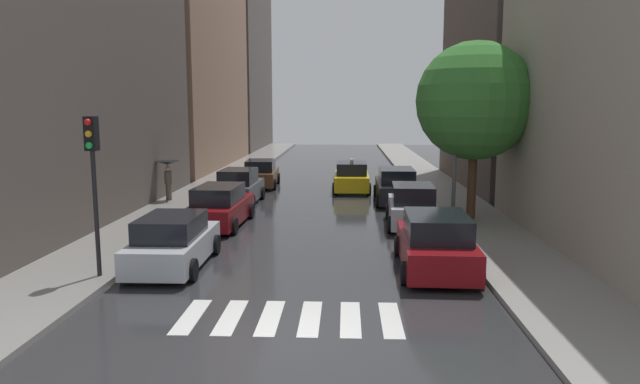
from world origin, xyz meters
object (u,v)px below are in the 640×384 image
at_px(parked_car_right_nearest, 436,244).
at_px(pedestrian_foreground, 168,170).
at_px(parked_car_left_third, 239,188).
at_px(taxi_midroad, 352,177).
at_px(parked_car_left_nearest, 173,243).
at_px(lamp_post_right, 456,129).
at_px(parked_car_left_fourth, 261,174).
at_px(parked_car_right_second, 412,207).
at_px(parked_car_left_second, 220,207).
at_px(traffic_light_left_corner, 93,161).
at_px(street_tree_right, 475,101).
at_px(parked_car_right_third, 396,186).

relative_size(parked_car_right_nearest, pedestrian_foreground, 2.38).
bearing_deg(parked_car_left_third, taxi_midroad, -48.93).
relative_size(parked_car_left_nearest, lamp_post_right, 0.70).
bearing_deg(parked_car_left_nearest, taxi_midroad, -19.38).
bearing_deg(parked_car_left_fourth, parked_car_right_second, -147.64).
height_order(parked_car_left_second, parked_car_left_third, parked_car_left_third).
bearing_deg(traffic_light_left_corner, parked_car_right_second, 39.22).
distance_m(pedestrian_foreground, traffic_light_left_corner, 12.89).
height_order(parked_car_right_nearest, lamp_post_right, lamp_post_right).
relative_size(parked_car_left_third, parked_car_right_nearest, 0.92).
bearing_deg(parked_car_right_second, lamp_post_right, -68.31).
distance_m(pedestrian_foreground, street_tree_right, 14.72).
height_order(parked_car_left_third, traffic_light_left_corner, traffic_light_left_corner).
xyz_separation_m(parked_car_left_fourth, pedestrian_foreground, (-3.65, -5.99, 0.88)).
bearing_deg(traffic_light_left_corner, parked_car_right_third, 55.54).
relative_size(parked_car_right_nearest, parked_car_right_third, 0.96).
bearing_deg(parked_car_left_second, traffic_light_left_corner, 169.08).
height_order(parked_car_left_nearest, taxi_midroad, taxi_midroad).
height_order(parked_car_left_nearest, parked_car_right_nearest, parked_car_right_nearest).
bearing_deg(parked_car_right_second, taxi_midroad, 16.08).
bearing_deg(taxi_midroad, traffic_light_left_corner, 158.06).
bearing_deg(parked_car_right_second, parked_car_left_nearest, 131.10).
xyz_separation_m(parked_car_left_second, taxi_midroad, (5.29, 9.77, -0.00)).
bearing_deg(pedestrian_foreground, parked_car_right_second, 124.12).
xyz_separation_m(parked_car_right_third, traffic_light_left_corner, (-9.15, -13.34, 2.49)).
distance_m(parked_car_right_second, street_tree_right, 4.95).
xyz_separation_m(parked_car_left_fourth, parked_car_right_second, (7.63, -11.03, 0.04)).
relative_size(street_tree_right, lamp_post_right, 1.13).
bearing_deg(parked_car_right_third, parked_car_left_fourth, 55.34).
relative_size(parked_car_right_third, pedestrian_foreground, 2.48).
bearing_deg(parked_car_left_second, parked_car_right_nearest, -125.77).
xyz_separation_m(parked_car_right_nearest, pedestrian_foreground, (-11.25, 11.17, 0.84)).
distance_m(parked_car_left_fourth, parked_car_right_third, 9.15).
distance_m(parked_car_left_fourth, parked_car_right_second, 13.41).
bearing_deg(lamp_post_right, parked_car_right_third, 109.69).
distance_m(parked_car_left_second, street_tree_right, 11.00).
relative_size(parked_car_right_nearest, traffic_light_left_corner, 1.07).
distance_m(parked_car_left_third, parked_car_right_nearest, 13.58).
height_order(parked_car_left_fourth, parked_car_right_third, parked_car_right_third).
bearing_deg(street_tree_right, parked_car_right_nearest, -109.42).
height_order(parked_car_right_second, lamp_post_right, lamp_post_right).
height_order(parked_car_left_nearest, parked_car_left_second, parked_car_left_second).
distance_m(parked_car_left_nearest, parked_car_right_nearest, 7.66).
xyz_separation_m(parked_car_right_nearest, traffic_light_left_corner, (-9.28, -1.46, 2.50)).
distance_m(parked_car_left_fourth, taxi_midroad, 5.53).
distance_m(parked_car_right_nearest, lamp_post_right, 7.57).
bearing_deg(parked_car_left_third, parked_car_right_nearest, -143.46).
xyz_separation_m(parked_car_left_fourth, parked_car_right_third, (7.48, -5.28, 0.05)).
xyz_separation_m(parked_car_right_second, traffic_light_left_corner, (-9.30, -7.59, 2.50)).
bearing_deg(lamp_post_right, parked_car_right_second, -160.82).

